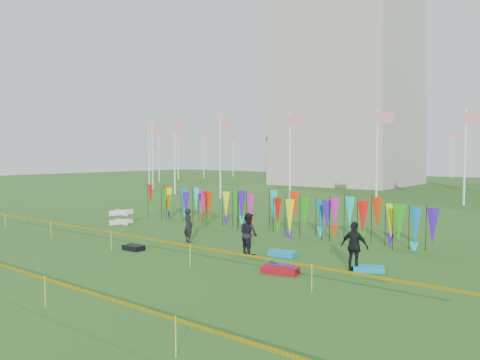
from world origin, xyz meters
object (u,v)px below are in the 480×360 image
Objects in this scene: kite_bag_turquoise at (282,253)px; kite_bag_red at (280,270)px; person_mid at (248,234)px; kite_bag_teal at (369,269)px; kite_bag_blue at (282,265)px; person_left at (188,225)px; person_right at (355,246)px; kite_bag_black at (134,248)px; box_kite at (121,217)px.

kite_bag_red reaches higher than kite_bag_turquoise.
person_mid reaches higher than kite_bag_teal.
kite_bag_blue is 0.87× the size of kite_bag_red.
person_left is 0.91× the size of person_right.
person_right is 1.91× the size of kite_bag_black.
person_left reaches higher than kite_bag_turquoise.
kite_bag_red is (-1.96, -1.95, -0.79)m from person_right.
kite_bag_black is (6.66, -4.45, -0.34)m from box_kite.
kite_bag_red is at bearing -61.45° from kite_bag_blue.
kite_bag_blue is at bearing -57.46° from kite_bag_turquoise.
box_kite is at bearing 173.76° from kite_bag_turquoise.
kite_bag_black is at bearing 18.36° from person_right.
kite_bag_blue is at bearing 118.55° from kite_bag_red.
person_right is 1.39× the size of kite_bag_red.
kite_bag_black is 10.20m from kite_bag_teal.
kite_bag_red is at bearing -58.62° from kite_bag_turquoise.
person_mid is 5.27m from kite_bag_teal.
kite_bag_turquoise reaches higher than kite_bag_black.
person_mid is 5.26m from kite_bag_black.
kite_bag_blue is 0.84m from kite_bag_red.
box_kite is 0.50× the size of person_mid.
person_left is 7.15m from kite_bag_red.
person_left is at bearing -177.27° from kite_bag_turquoise.
kite_bag_turquoise is (-3.46, 0.50, -0.80)m from person_right.
person_right is at bearing 15.39° from kite_bag_black.
box_kite is at bearing 174.32° from kite_bag_teal.
person_left is at bearing 13.46° from person_mid.
person_left is 9.20m from kite_bag_teal.
person_right reaches higher than kite_bag_turquoise.
kite_bag_black is at bearing -152.44° from kite_bag_turquoise.
kite_bag_blue is 1.20× the size of kite_bag_black.
person_left reaches higher than kite_bag_red.
kite_bag_turquoise is at bearing -6.24° from box_kite.
kite_bag_teal is (3.90, -0.26, -0.01)m from kite_bag_turquoise.
kite_bag_teal is (2.81, 1.45, -0.02)m from kite_bag_blue.
kite_bag_black is (-9.36, -2.58, -0.80)m from person_right.
box_kite is 0.79× the size of kite_bag_blue.
kite_bag_blue reaches higher than kite_bag_teal.
box_kite is at bearing 164.78° from kite_bag_red.
person_mid is at bearing 156.26° from kite_bag_blue.
person_mid is at bearing 4.93° from person_right.
box_kite reaches higher than kite_bag_red.
person_left is at bearing -12.57° from box_kite.
person_left is 1.52× the size of kite_bag_teal.
kite_bag_turquoise is at bearing 27.56° from kite_bag_black.
person_left reaches higher than kite_bag_black.
person_mid reaches higher than person_left.
person_mid is at bearing -168.71° from person_left.
kite_bag_blue is 1.04× the size of kite_bag_teal.
box_kite is 16.55m from kite_bag_teal.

